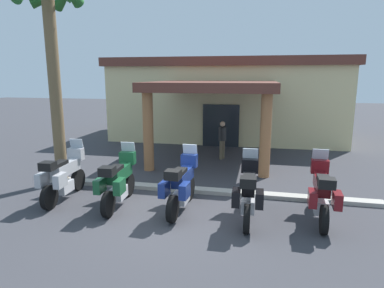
% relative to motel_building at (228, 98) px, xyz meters
% --- Properties ---
extents(ground_plane, '(80.00, 80.00, 0.00)m').
position_rel_motel_building_xyz_m(ground_plane, '(0.04, -11.72, -2.24)').
color(ground_plane, '#38383D').
extents(motel_building, '(12.75, 11.84, 4.40)m').
position_rel_motel_building_xyz_m(motel_building, '(0.00, 0.00, 0.00)').
color(motel_building, beige).
rests_on(motel_building, ground_plane).
extents(motorcycle_silver, '(0.72, 2.21, 1.61)m').
position_rel_motel_building_xyz_m(motorcycle_silver, '(-3.33, -11.27, -1.54)').
color(motorcycle_silver, black).
rests_on(motorcycle_silver, ground_plane).
extents(motorcycle_green, '(0.73, 2.21, 1.61)m').
position_rel_motel_building_xyz_m(motorcycle_green, '(-1.60, -11.38, -1.54)').
color(motorcycle_green, black).
rests_on(motorcycle_green, ground_plane).
extents(motorcycle_blue, '(0.72, 2.21, 1.61)m').
position_rel_motel_building_xyz_m(motorcycle_blue, '(0.13, -11.31, -1.54)').
color(motorcycle_blue, black).
rests_on(motorcycle_blue, ground_plane).
extents(motorcycle_black, '(0.71, 2.21, 1.61)m').
position_rel_motel_building_xyz_m(motorcycle_black, '(1.86, -11.49, -1.54)').
color(motorcycle_black, black).
rests_on(motorcycle_black, ground_plane).
extents(motorcycle_maroon, '(0.72, 2.21, 1.61)m').
position_rel_motel_building_xyz_m(motorcycle_maroon, '(3.60, -11.18, -1.54)').
color(motorcycle_maroon, black).
rests_on(motorcycle_maroon, ground_plane).
extents(pedestrian, '(0.32, 0.50, 1.61)m').
position_rel_motel_building_xyz_m(pedestrian, '(0.45, -5.55, -1.31)').
color(pedestrian, brown).
rests_on(pedestrian, ground_plane).
extents(palm_tree_roadside, '(2.08, 2.15, 6.58)m').
position_rel_motel_building_xyz_m(palm_tree_roadside, '(-4.29, -9.92, 2.41)').
color(palm_tree_roadside, brown).
rests_on(palm_tree_roadside, ground_plane).
extents(curb_strip, '(10.66, 0.36, 0.12)m').
position_rel_motel_building_xyz_m(curb_strip, '(0.13, -9.86, -2.18)').
color(curb_strip, '#ADA89E').
rests_on(curb_strip, ground_plane).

